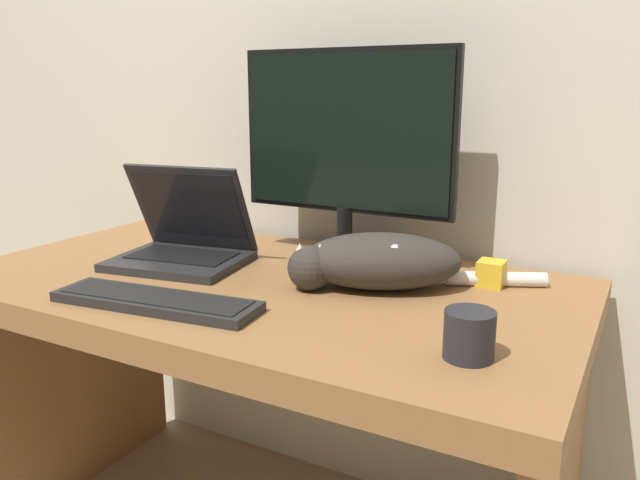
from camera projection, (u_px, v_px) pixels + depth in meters
wall_back at (347, 36)px, 1.66m from camera, size 6.40×0.06×2.60m
desk at (261, 344)px, 1.46m from camera, size 1.41×0.76×0.74m
monitor at (346, 148)px, 1.53m from camera, size 0.56×0.20×0.52m
laptop at (183, 244)px, 1.54m from camera, size 0.34×0.29×0.24m
external_keyboard at (156, 301)px, 1.24m from camera, size 0.44×0.17×0.02m
cat at (377, 260)px, 1.34m from camera, size 0.52×0.35×0.12m
coffee_mug at (469, 335)px, 0.99m from camera, size 0.08×0.08×0.08m
small_toy at (491, 273)px, 1.37m from camera, size 0.06×0.06×0.06m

